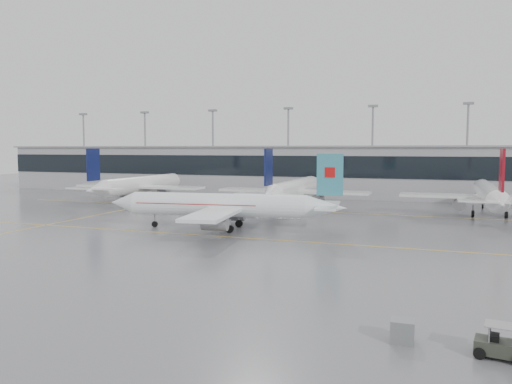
% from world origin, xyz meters
% --- Properties ---
extents(ground, '(320.00, 320.00, 0.00)m').
position_xyz_m(ground, '(0.00, 0.00, 0.00)').
color(ground, slate).
rests_on(ground, ground).
extents(taxi_line_main, '(120.00, 0.25, 0.01)m').
position_xyz_m(taxi_line_main, '(0.00, 0.00, 0.01)').
color(taxi_line_main, yellow).
rests_on(taxi_line_main, ground).
extents(taxi_line_north, '(120.00, 0.25, 0.01)m').
position_xyz_m(taxi_line_north, '(0.00, 30.00, 0.01)').
color(taxi_line_north, yellow).
rests_on(taxi_line_north, ground).
extents(taxi_line_cross, '(0.25, 60.00, 0.01)m').
position_xyz_m(taxi_line_cross, '(-30.00, 15.00, 0.01)').
color(taxi_line_cross, yellow).
rests_on(taxi_line_cross, ground).
extents(terminal, '(180.00, 15.00, 12.00)m').
position_xyz_m(terminal, '(0.00, 62.00, 6.00)').
color(terminal, '#9B9B9F').
rests_on(terminal, ground).
extents(terminal_glass, '(180.00, 0.20, 5.00)m').
position_xyz_m(terminal_glass, '(0.00, 54.45, 7.50)').
color(terminal_glass, black).
rests_on(terminal_glass, ground).
extents(terminal_roof, '(182.00, 16.00, 0.40)m').
position_xyz_m(terminal_roof, '(0.00, 62.00, 12.20)').
color(terminal_roof, gray).
rests_on(terminal_roof, ground).
extents(light_masts, '(156.40, 1.00, 22.60)m').
position_xyz_m(light_masts, '(0.00, 68.00, 13.34)').
color(light_masts, gray).
rests_on(light_masts, ground).
extents(air_canada_jet, '(35.47, 28.28, 11.02)m').
position_xyz_m(air_canada_jet, '(-2.17, 5.40, 3.48)').
color(air_canada_jet, white).
rests_on(air_canada_jet, ground).
extents(parked_jet_b, '(29.64, 36.96, 11.72)m').
position_xyz_m(parked_jet_b, '(-35.00, 33.69, 3.71)').
color(parked_jet_b, white).
rests_on(parked_jet_b, ground).
extents(parked_jet_c, '(29.64, 36.96, 11.72)m').
position_xyz_m(parked_jet_c, '(-0.00, 33.69, 3.71)').
color(parked_jet_c, white).
rests_on(parked_jet_c, ground).
extents(parked_jet_d, '(29.64, 36.96, 11.72)m').
position_xyz_m(parked_jet_d, '(35.00, 33.69, 3.71)').
color(parked_jet_d, white).
rests_on(parked_jet_d, ground).
extents(baggage_tug, '(4.05, 2.03, 1.93)m').
position_xyz_m(baggage_tug, '(29.74, -30.31, 0.68)').
color(baggage_tug, '#30342A').
rests_on(baggage_tug, ground).
extents(gse_unit, '(1.43, 1.33, 1.40)m').
position_xyz_m(gse_unit, '(24.45, -29.76, 0.70)').
color(gse_unit, slate).
rests_on(gse_unit, ground).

